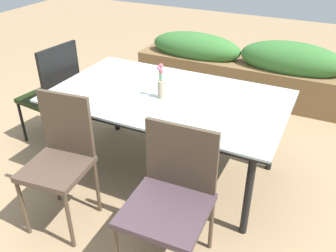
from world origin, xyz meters
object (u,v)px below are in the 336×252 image
chair_end_left (54,91)px  chair_near_left (61,154)px  chair_near_right (172,193)px  planter_box (240,68)px  dining_table (168,101)px  flower_vase (161,84)px

chair_end_left → chair_near_left: (0.75, -0.79, 0.01)m
chair_near_right → planter_box: 2.58m
planter_box → dining_table: bearing=-93.8°
dining_table → chair_end_left: 1.18m
dining_table → planter_box: bearing=86.2°
dining_table → planter_box: (0.12, 1.76, -0.33)m
chair_near_left → dining_table: bearing=-123.7°
chair_near_right → planter_box: chair_near_right is taller
chair_end_left → planter_box: bearing=-29.2°
dining_table → flower_vase: flower_vase is taller
flower_vase → planter_box: size_ratio=0.11×
dining_table → chair_end_left: size_ratio=1.86×
dining_table → flower_vase: size_ratio=6.59×
flower_vase → chair_near_left: bearing=-117.8°
planter_box → flower_vase: bearing=-94.6°
flower_vase → planter_box: flower_vase is taller
dining_table → flower_vase: bearing=-114.9°
chair_end_left → planter_box: chair_end_left is taller
chair_near_left → chair_near_right: bearing=174.5°
dining_table → chair_end_left: (-1.17, -0.01, -0.14)m
chair_end_left → flower_vase: bearing=-85.8°
chair_near_right → planter_box: bearing=-85.7°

